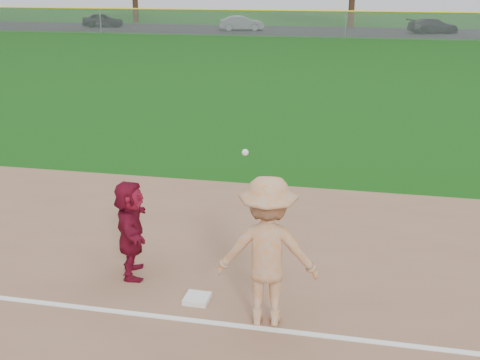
% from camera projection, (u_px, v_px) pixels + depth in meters
% --- Properties ---
extents(ground, '(160.00, 160.00, 0.00)m').
position_uv_depth(ground, '(219.00, 295.00, 8.91)').
color(ground, '#11490E').
rests_on(ground, ground).
extents(foul_line, '(60.00, 0.10, 0.01)m').
position_uv_depth(foul_line, '(205.00, 322.00, 8.17)').
color(foul_line, white).
rests_on(foul_line, infield_dirt).
extents(parking_asphalt, '(120.00, 10.00, 0.01)m').
position_uv_depth(parking_asphalt, '(348.00, 32.00, 51.52)').
color(parking_asphalt, black).
rests_on(parking_asphalt, ground).
extents(first_base, '(0.36, 0.36, 0.08)m').
position_uv_depth(first_base, '(197.00, 299.00, 8.69)').
color(first_base, white).
rests_on(first_base, infield_dirt).
extents(base_runner, '(0.94, 1.52, 1.56)m').
position_uv_depth(base_runner, '(131.00, 229.00, 9.23)').
color(base_runner, maroon).
rests_on(base_runner, infield_dirt).
extents(car_left, '(4.00, 2.48, 1.27)m').
position_uv_depth(car_left, '(103.00, 20.00, 55.95)').
color(car_left, black).
rests_on(car_left, parking_asphalt).
extents(car_mid, '(4.02, 2.34, 1.25)m').
position_uv_depth(car_mid, '(241.00, 23.00, 52.27)').
color(car_mid, slate).
rests_on(car_mid, parking_asphalt).
extents(car_right, '(4.53, 3.08, 1.22)m').
position_uv_depth(car_right, '(433.00, 26.00, 49.59)').
color(car_right, black).
rests_on(car_right, parking_asphalt).
extents(first_base_play, '(1.41, 0.90, 2.33)m').
position_uv_depth(first_base_play, '(267.00, 252.00, 7.87)').
color(first_base_play, '#ABABAD').
rests_on(first_base_play, infield_dirt).
extents(outfield_fence, '(110.00, 0.12, 110.00)m').
position_uv_depth(outfield_fence, '(346.00, 12.00, 45.33)').
color(outfield_fence, '#999EA0').
rests_on(outfield_fence, ground).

